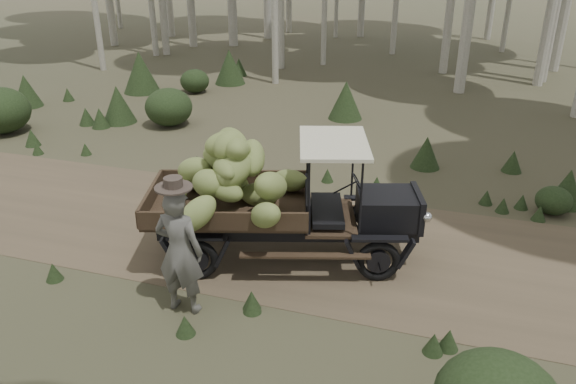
{
  "coord_description": "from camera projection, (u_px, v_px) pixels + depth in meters",
  "views": [
    {
      "loc": [
        4.18,
        -8.3,
        4.9
      ],
      "look_at": [
        1.71,
        -0.54,
        1.18
      ],
      "focal_mm": 35.0,
      "sensor_mm": 36.0,
      "label": 1
    }
  ],
  "objects": [
    {
      "name": "farmer",
      "position": [
        179.0,
        250.0,
        7.7
      ],
      "size": [
        0.69,
        0.51,
        2.05
      ],
      "rotation": [
        0.0,
        0.0,
        3.15
      ],
      "color": "#53524C",
      "rests_on": "ground"
    },
    {
      "name": "ground",
      "position": [
        209.0,
        227.0,
        10.38
      ],
      "size": [
        120.0,
        120.0,
        0.0
      ],
      "primitive_type": "plane",
      "color": "#473D2B",
      "rests_on": "ground"
    },
    {
      "name": "undergrowth",
      "position": [
        180.0,
        221.0,
        9.38
      ],
      "size": [
        22.84,
        24.17,
        1.38
      ],
      "color": "#233319",
      "rests_on": "ground"
    },
    {
      "name": "banana_truck",
      "position": [
        260.0,
        186.0,
        8.9
      ],
      "size": [
        4.64,
        2.89,
        2.26
      ],
      "rotation": [
        0.0,
        0.0,
        0.29
      ],
      "color": "black",
      "rests_on": "ground"
    },
    {
      "name": "dirt_track",
      "position": [
        209.0,
        226.0,
        10.38
      ],
      "size": [
        70.0,
        4.0,
        0.01
      ],
      "primitive_type": "cube",
      "color": "brown",
      "rests_on": "ground"
    }
  ]
}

